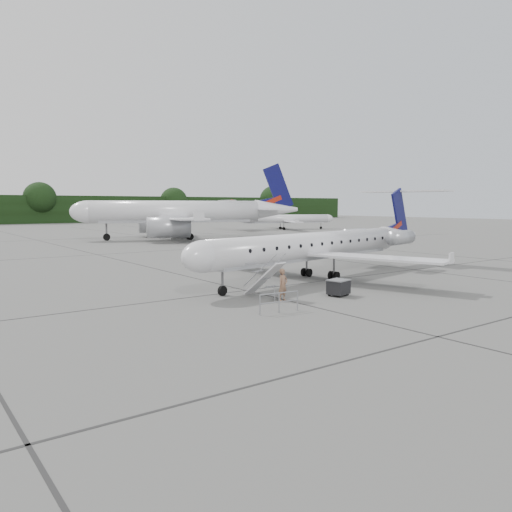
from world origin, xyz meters
TOP-DOWN VIEW (x-y plane):
  - ground at (0.00, 0.00)m, footprint 320.00×320.00m
  - main_regional_jet at (1.57, 4.43)m, footprint 29.37×23.51m
  - airstair at (-5.53, 0.80)m, footprint 1.30×2.62m
  - passenger at (-5.27, -0.58)m, footprint 0.73×0.56m
  - safety_railing at (-7.38, -2.87)m, footprint 2.20×0.33m
  - baggage_cart at (-1.66, -1.34)m, footprint 1.38×1.21m
  - bg_narrowbody at (13.13, 47.97)m, footprint 38.97×33.10m
  - bg_regional_right at (46.18, 61.20)m, footprint 28.95×24.87m

SIDE VIEW (x-z plane):
  - ground at x=0.00m, z-range 0.00..0.00m
  - safety_railing at x=-7.38m, z-range 0.00..1.00m
  - baggage_cart at x=-1.66m, z-range 0.00..1.03m
  - passenger at x=-5.27m, z-range 0.00..1.82m
  - airstair at x=-5.53m, z-range 0.00..2.11m
  - bg_regional_right at x=46.18m, z-range 0.00..6.40m
  - main_regional_jet at x=1.57m, z-range 0.00..6.74m
  - bg_narrowbody at x=13.13m, z-range 0.00..11.90m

